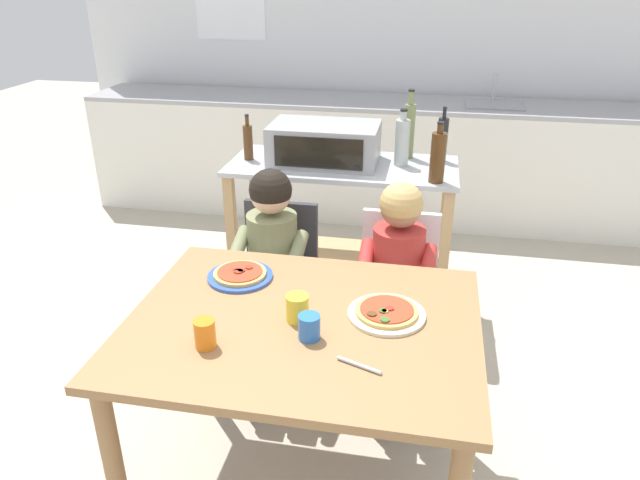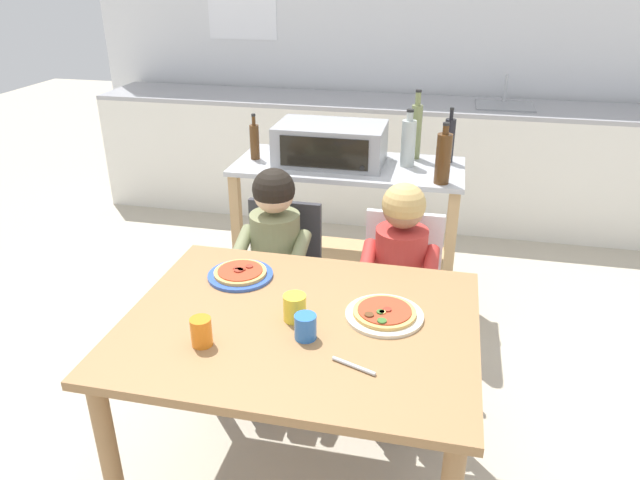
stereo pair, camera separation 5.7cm
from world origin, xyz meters
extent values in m
plane|color=#B7AD99|center=(0.00, 1.25, 0.00)|extent=(12.54, 12.54, 0.00)
cube|color=silver|center=(0.00, 3.20, 1.35)|extent=(4.97, 0.12, 2.70)
cube|color=silver|center=(0.00, 2.79, 0.43)|extent=(4.48, 0.60, 0.86)
cube|color=#9E9EA3|center=(0.00, 2.79, 0.87)|extent=(4.48, 0.60, 0.03)
cube|color=gray|center=(0.78, 2.79, 0.89)|extent=(0.40, 0.33, 0.02)
cylinder|color=#B7BABF|center=(0.78, 2.91, 0.99)|extent=(0.02, 0.02, 0.20)
cube|color=#B7BABF|center=(-0.08, 1.36, 0.84)|extent=(1.19, 0.52, 0.02)
cube|color=tan|center=(-0.08, 1.36, 0.30)|extent=(1.10, 0.48, 0.02)
cube|color=tan|center=(-0.64, 1.13, 0.41)|extent=(0.05, 0.05, 0.83)
cube|color=tan|center=(0.47, 1.13, 0.41)|extent=(0.05, 0.05, 0.83)
cube|color=tan|center=(-0.64, 1.58, 0.41)|extent=(0.05, 0.05, 0.83)
cube|color=tan|center=(0.47, 1.58, 0.41)|extent=(0.05, 0.05, 0.83)
cube|color=#999BA0|center=(-0.18, 1.37, 0.95)|extent=(0.56, 0.34, 0.21)
cube|color=black|center=(-0.18, 1.19, 0.95)|extent=(0.45, 0.01, 0.16)
cylinder|color=black|center=(0.02, 1.19, 0.89)|extent=(0.02, 0.01, 0.02)
cylinder|color=#ADB7B2|center=(0.22, 1.40, 0.97)|extent=(0.07, 0.07, 0.24)
cylinder|color=#ADB7B2|center=(0.22, 1.40, 1.11)|extent=(0.03, 0.03, 0.04)
cylinder|color=black|center=(0.22, 1.40, 1.14)|extent=(0.04, 0.04, 0.01)
cylinder|color=olive|center=(0.24, 1.54, 0.99)|extent=(0.06, 0.06, 0.29)
cylinder|color=olive|center=(0.24, 1.54, 1.17)|extent=(0.03, 0.03, 0.07)
cylinder|color=black|center=(0.24, 1.54, 1.21)|extent=(0.03, 0.03, 0.01)
cylinder|color=#4C2D14|center=(-0.59, 1.34, 0.94)|extent=(0.05, 0.05, 0.18)
cylinder|color=#4C2D14|center=(-0.59, 1.34, 1.06)|extent=(0.02, 0.02, 0.05)
cylinder|color=black|center=(-0.59, 1.34, 1.09)|extent=(0.02, 0.02, 0.01)
cylinder|color=black|center=(0.42, 1.51, 0.96)|extent=(0.06, 0.06, 0.23)
cylinder|color=black|center=(0.42, 1.51, 1.10)|extent=(0.02, 0.02, 0.05)
cylinder|color=black|center=(0.42, 1.51, 1.13)|extent=(0.02, 0.02, 0.01)
cylinder|color=#4C2D14|center=(0.40, 1.17, 0.97)|extent=(0.07, 0.07, 0.24)
cylinder|color=#4C2D14|center=(0.40, 1.17, 1.11)|extent=(0.03, 0.03, 0.04)
cylinder|color=black|center=(0.40, 1.17, 1.14)|extent=(0.03, 0.03, 0.01)
cube|color=olive|center=(0.00, 0.00, 0.74)|extent=(1.14, 0.90, 0.03)
cylinder|color=olive|center=(-0.51, -0.39, 0.36)|extent=(0.06, 0.06, 0.73)
cylinder|color=olive|center=(-0.51, 0.39, 0.36)|extent=(0.06, 0.06, 0.73)
cylinder|color=olive|center=(0.51, 0.39, 0.36)|extent=(0.06, 0.06, 0.73)
cube|color=#333338|center=(-0.29, 0.68, 0.44)|extent=(0.36, 0.36, 0.04)
cube|color=#333338|center=(-0.29, 0.84, 0.63)|extent=(0.34, 0.03, 0.38)
cylinder|color=#333338|center=(-0.14, 0.53, 0.22)|extent=(0.03, 0.03, 0.42)
cylinder|color=#333338|center=(-0.44, 0.53, 0.22)|extent=(0.03, 0.03, 0.42)
cylinder|color=#333338|center=(-0.14, 0.83, 0.22)|extent=(0.03, 0.03, 0.42)
cylinder|color=#333338|center=(-0.44, 0.83, 0.22)|extent=(0.03, 0.03, 0.42)
cube|color=silver|center=(0.27, 0.67, 0.44)|extent=(0.36, 0.36, 0.04)
cube|color=silver|center=(0.27, 0.83, 0.63)|extent=(0.34, 0.03, 0.38)
cylinder|color=silver|center=(0.42, 0.52, 0.22)|extent=(0.03, 0.03, 0.42)
cylinder|color=silver|center=(0.12, 0.52, 0.22)|extent=(0.03, 0.03, 0.42)
cylinder|color=silver|center=(0.42, 0.82, 0.22)|extent=(0.03, 0.03, 0.42)
cylinder|color=silver|center=(0.12, 0.82, 0.22)|extent=(0.03, 0.03, 0.42)
cube|color=#424C6B|center=(-0.22, 0.54, 0.48)|extent=(0.10, 0.30, 0.10)
cylinder|color=#424C6B|center=(-0.22, 0.41, 0.24)|extent=(0.08, 0.08, 0.44)
cube|color=#424C6B|center=(-0.36, 0.54, 0.48)|extent=(0.10, 0.30, 0.10)
cylinder|color=#424C6B|center=(-0.36, 0.41, 0.24)|extent=(0.08, 0.08, 0.44)
cylinder|color=#7A7F56|center=(-0.16, 0.58, 0.69)|extent=(0.06, 0.26, 0.15)
cylinder|color=#7A7F56|center=(-0.42, 0.58, 0.69)|extent=(0.06, 0.26, 0.15)
cylinder|color=#7A7F56|center=(-0.29, 0.68, 0.65)|extent=(0.22, 0.22, 0.34)
sphere|color=beige|center=(-0.29, 0.68, 0.92)|extent=(0.18, 0.18, 0.18)
sphere|color=black|center=(-0.29, 0.68, 0.94)|extent=(0.18, 0.18, 0.18)
cube|color=#424C6B|center=(0.34, 0.53, 0.48)|extent=(0.10, 0.30, 0.10)
cylinder|color=#424C6B|center=(0.34, 0.40, 0.24)|extent=(0.08, 0.08, 0.44)
cube|color=#424C6B|center=(0.20, 0.53, 0.48)|extent=(0.10, 0.30, 0.10)
cylinder|color=#424C6B|center=(0.20, 0.40, 0.24)|extent=(0.08, 0.08, 0.44)
cylinder|color=#BC332D|center=(0.40, 0.57, 0.68)|extent=(0.06, 0.26, 0.15)
cylinder|color=#BC332D|center=(0.14, 0.57, 0.68)|extent=(0.06, 0.26, 0.15)
cylinder|color=#BC332D|center=(0.27, 0.67, 0.64)|extent=(0.22, 0.22, 0.33)
sphere|color=#A37556|center=(0.27, 0.67, 0.91)|extent=(0.17, 0.17, 0.17)
sphere|color=tan|center=(0.27, 0.67, 0.92)|extent=(0.18, 0.18, 0.18)
cylinder|color=#3356B7|center=(-0.29, 0.24, 0.76)|extent=(0.24, 0.24, 0.01)
cylinder|color=tan|center=(-0.29, 0.24, 0.77)|extent=(0.19, 0.19, 0.01)
cylinder|color=#B23D23|center=(-0.29, 0.24, 0.78)|extent=(0.17, 0.17, 0.00)
cylinder|color=maroon|center=(-0.26, 0.27, 0.79)|extent=(0.03, 0.03, 0.01)
cylinder|color=maroon|center=(-0.29, 0.23, 0.79)|extent=(0.03, 0.03, 0.01)
cylinder|color=maroon|center=(-0.31, 0.24, 0.79)|extent=(0.02, 0.02, 0.01)
cylinder|color=maroon|center=(-0.28, 0.24, 0.79)|extent=(0.03, 0.03, 0.01)
cylinder|color=beige|center=(0.27, 0.08, 0.76)|extent=(0.26, 0.26, 0.01)
cylinder|color=tan|center=(0.27, 0.08, 0.77)|extent=(0.21, 0.21, 0.01)
cylinder|color=#B23D23|center=(0.27, 0.08, 0.78)|extent=(0.18, 0.18, 0.00)
cylinder|color=#386628|center=(0.27, 0.01, 0.79)|extent=(0.03, 0.03, 0.01)
cylinder|color=#563319|center=(0.22, 0.03, 0.79)|extent=(0.03, 0.03, 0.01)
cylinder|color=maroon|center=(0.27, 0.08, 0.79)|extent=(0.03, 0.03, 0.01)
cylinder|color=#DBC666|center=(0.26, 0.06, 0.79)|extent=(0.02, 0.02, 0.01)
cylinder|color=#386628|center=(0.25, 0.06, 0.79)|extent=(0.03, 0.03, 0.01)
cylinder|color=orange|center=(-0.26, -0.20, 0.80)|extent=(0.06, 0.06, 0.09)
cylinder|color=yellow|center=(-0.02, 0.00, 0.80)|extent=(0.07, 0.07, 0.09)
cylinder|color=blue|center=(0.04, -0.09, 0.80)|extent=(0.07, 0.07, 0.08)
cylinder|color=#B7BABF|center=(0.21, -0.21, 0.76)|extent=(0.14, 0.06, 0.01)
camera|label=1|loc=(0.36, -1.59, 1.81)|focal=33.20mm
camera|label=2|loc=(0.42, -1.58, 1.81)|focal=33.20mm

